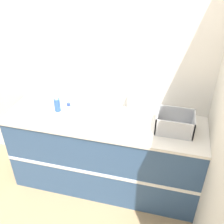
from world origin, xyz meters
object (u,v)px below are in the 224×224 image
at_px(paper_towel_roll, 86,107).
at_px(bottle_clear, 69,111).
at_px(dish_rack, 175,124).
at_px(sink, 126,120).
at_px(bottle_blue, 57,104).

relative_size(paper_towel_roll, bottle_clear, 1.64).
bearing_deg(dish_rack, sink, 177.09).
bearing_deg(bottle_clear, paper_towel_roll, 7.58).
relative_size(sink, bottle_clear, 2.92).
height_order(dish_rack, bottle_blue, dish_rack).
bearing_deg(bottle_blue, bottle_clear, -24.21).
bearing_deg(bottle_clear, sink, 6.07).
height_order(dish_rack, bottle_clear, dish_rack).
bearing_deg(dish_rack, bottle_blue, 178.22).
relative_size(sink, bottle_blue, 2.77).
relative_size(paper_towel_roll, dish_rack, 0.76).
distance_m(sink, dish_rack, 0.46).
relative_size(dish_rack, bottle_blue, 2.04).
height_order(paper_towel_roll, bottle_blue, paper_towel_roll).
xyz_separation_m(paper_towel_roll, bottle_blue, (-0.33, 0.05, -0.06)).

